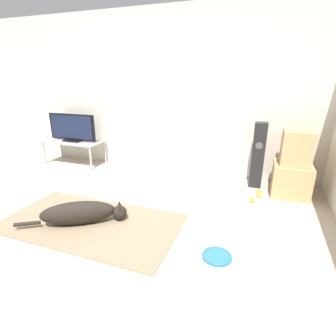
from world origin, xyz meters
TOP-DOWN VIEW (x-y plane):
  - ground_plane at (0.00, 0.00)m, footprint 12.00×12.00m
  - wall_back at (0.00, 2.10)m, footprint 8.00×0.06m
  - area_rug at (-0.02, 0.07)m, footprint 1.96×1.05m
  - dog at (-0.09, 0.03)m, footprint 1.03×0.68m
  - frisbee at (1.41, -0.03)m, footprint 0.27×0.27m
  - cardboard_box_lower at (2.11, 1.66)m, footprint 0.48×0.51m
  - cardboard_box_upper at (2.11, 1.65)m, footprint 0.36×0.39m
  - floor_speaker at (1.65, 1.79)m, footprint 0.17×0.18m
  - tv_stand at (-1.57, 1.78)m, footprint 1.07×0.50m
  - tv at (-1.57, 1.78)m, footprint 0.94×0.20m
  - tennis_ball_by_boxes at (1.71, 1.52)m, footprint 0.07×0.07m
  - tennis_ball_near_speaker at (1.64, 1.22)m, footprint 0.07×0.07m
  - tennis_ball_loose_on_carpet at (1.72, 1.41)m, footprint 0.07×0.07m

SIDE VIEW (x-z plane):
  - ground_plane at x=0.00m, z-range 0.00..0.00m
  - area_rug at x=-0.02m, z-range 0.00..0.01m
  - frisbee at x=1.41m, z-range 0.00..0.03m
  - tennis_ball_by_boxes at x=1.71m, z-range 0.00..0.07m
  - tennis_ball_near_speaker at x=1.64m, z-range 0.00..0.07m
  - tennis_ball_loose_on_carpet at x=1.72m, z-range 0.00..0.07m
  - dog at x=-0.09m, z-range 0.01..0.27m
  - cardboard_box_lower at x=2.11m, z-range 0.00..0.44m
  - tv_stand at x=-1.57m, z-range 0.17..0.59m
  - floor_speaker at x=1.65m, z-range 0.00..0.95m
  - tv at x=-1.57m, z-range 0.42..0.91m
  - cardboard_box_upper at x=2.11m, z-range 0.44..0.90m
  - wall_back at x=0.00m, z-range 0.00..2.55m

